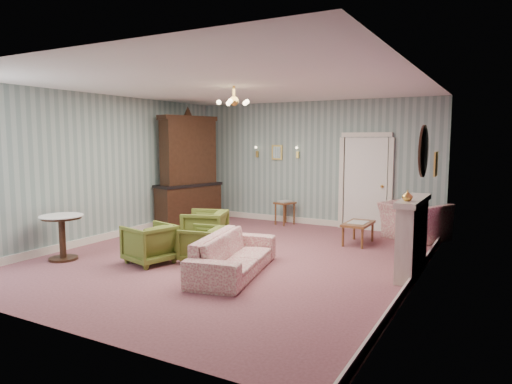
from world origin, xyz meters
The scene contains 27 objects.
floor centered at (0.00, 0.00, 0.00)m, with size 7.00×7.00×0.00m, color #93555D.
ceiling centered at (0.00, 0.00, 2.90)m, with size 7.00×7.00×0.00m, color white.
wall_back centered at (0.00, 3.50, 1.45)m, with size 6.00×6.00×0.00m, color gray.
wall_front centered at (0.00, -3.50, 1.45)m, with size 6.00×6.00×0.00m, color gray.
wall_left centered at (-3.00, 0.00, 1.45)m, with size 7.00×7.00×0.00m, color gray.
wall_right centered at (3.00, 0.00, 1.45)m, with size 7.00×7.00×0.00m, color gray.
wall_right_floral centered at (2.98, 0.00, 1.45)m, with size 7.00×7.00×0.00m, color #BB5D84.
door centered at (1.30, 3.46, 1.08)m, with size 1.12×0.12×2.16m, color white, non-canonical shape.
olive_chair_a centered at (-1.01, -1.01, 0.36)m, with size 0.70×0.65×0.72m, color #5E6B25.
olive_chair_b centered at (-0.31, -0.52, 0.33)m, with size 0.63×0.59×0.65m, color #5E6B25.
olive_chair_c centered at (-0.87, 0.36, 0.38)m, with size 0.75×0.70×0.77m, color #5E6B25.
sofa_chintz centered at (0.49, -0.83, 0.40)m, with size 2.03×0.59×0.79m, color #A64354.
wingback_chair centered at (2.46, 2.96, 0.50)m, with size 1.15×0.75×1.00m, color #A64354.
dresser centered at (-2.46, 1.97, 1.35)m, with size 0.56×1.63×2.71m, color black, non-canonical shape.
fireplace centered at (2.86, 0.40, 0.58)m, with size 0.30×1.40×1.16m, color beige, non-canonical shape.
mantel_vase centered at (2.84, 0.00, 1.23)m, with size 0.15×0.15×0.15m, color gold.
oval_mirror centered at (2.96, 0.40, 1.85)m, with size 0.04×0.76×0.84m, color white, non-canonical shape.
framed_print centered at (2.97, 1.75, 1.60)m, with size 0.04×0.34×0.42m, color gold, non-canonical shape.
coffee_table centered at (1.58, 2.00, 0.21)m, with size 0.46×0.83×0.43m, color brown, non-canonical shape.
side_table_black centered at (2.65, 1.56, 0.26)m, with size 0.35×0.35×0.53m, color black, non-canonical shape.
pedestal_table centered at (-2.44, -1.55, 0.38)m, with size 0.70×0.70×0.77m, color black, non-canonical shape.
nesting_table centered at (-0.53, 3.15, 0.29)m, with size 0.35×0.45×0.59m, color brown, non-canonical shape.
gilt_mirror_back centered at (-0.90, 3.46, 1.70)m, with size 0.28×0.06×0.36m, color gold, non-canonical shape.
sconce_left centered at (-1.45, 3.44, 1.70)m, with size 0.16×0.12×0.30m, color gold, non-canonical shape.
sconce_right centered at (-0.35, 3.44, 1.70)m, with size 0.16×0.12×0.30m, color gold, non-canonical shape.
chandelier centered at (0.00, 0.00, 2.63)m, with size 0.56×0.56×0.36m, color gold, non-canonical shape.
burgundy_cushion centered at (2.41, 2.81, 0.48)m, with size 0.38×0.10×0.38m, color maroon.
Camera 1 is at (4.04, -6.59, 2.03)m, focal length 32.10 mm.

